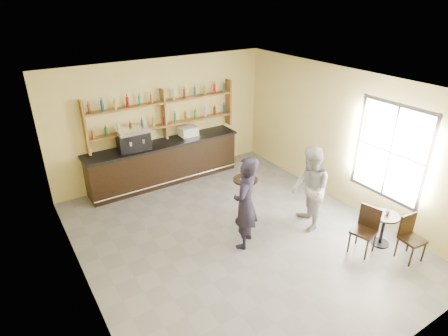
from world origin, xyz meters
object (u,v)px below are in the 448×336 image
pastry_case (188,132)px  cafe_table (383,229)px  pedestal_table (245,201)px  chair_west (364,231)px  espresso_machine (133,139)px  patron_second (310,189)px  chair_south (413,239)px  man_main (245,203)px  bar_counter (165,162)px

pastry_case → cafe_table: pastry_case is taller
pedestal_table → chair_west: (1.35, -2.10, -0.06)m
espresso_machine → pedestal_table: espresso_machine is taller
chair_west → patron_second: size_ratio=0.52×
pedestal_table → chair_south: 3.37m
espresso_machine → man_main: (0.97, -3.41, -0.42)m
pedestal_table → man_main: bearing=-125.4°
patron_second → bar_counter: bearing=-129.1°
pastry_case → cafe_table: bearing=-64.0°
pastry_case → patron_second: size_ratio=0.26×
cafe_table → chair_west: 0.57m
chair_south → patron_second: patron_second is taller
chair_west → pedestal_table: bearing=-161.2°
pastry_case → pedestal_table: 2.86m
pedestal_table → chair_west: 2.50m
bar_counter → cafe_table: 5.54m
bar_counter → man_main: size_ratio=2.14×
cafe_table → chair_south: chair_south is taller
espresso_machine → chair_south: size_ratio=0.83×
bar_counter → cafe_table: size_ratio=5.95×
espresso_machine → patron_second: 4.42m
man_main → chair_west: man_main is taller
chair_west → pastry_case: bearing=-179.5°
bar_counter → chair_south: 6.10m
chair_west → patron_second: patron_second is taller
espresso_machine → pedestal_table: (1.43, -2.77, -0.85)m
pedestal_table → cafe_table: bearing=-48.6°
man_main → patron_second: bearing=131.6°
pedestal_table → chair_south: pedestal_table is taller
espresso_machine → chair_west: bearing=-56.0°
cafe_table → chair_south: (0.05, -0.60, 0.11)m
chair_west → chair_south: (0.60, -0.65, -0.02)m
pedestal_table → patron_second: 1.42m
man_main → chair_south: man_main is taller
bar_counter → cafe_table: bar_counter is taller
bar_counter → pedestal_table: bar_counter is taller
chair_south → patron_second: (-0.90, 1.88, 0.47)m
bar_counter → patron_second: 4.03m
pastry_case → chair_west: pastry_case is taller
pastry_case → pedestal_table: size_ratio=0.44×
man_main → patron_second: size_ratio=1.04×
bar_counter → patron_second: patron_second is taller
bar_counter → chair_west: size_ratio=4.28×
pedestal_table → chair_south: size_ratio=1.19×
pedestal_table → patron_second: bearing=-39.8°
bar_counter → pastry_case: pastry_case is taller
cafe_table → man_main: bearing=147.4°
pastry_case → chair_west: 5.09m
espresso_machine → patron_second: bearing=-51.5°
pastry_case → cafe_table: size_ratio=0.68×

